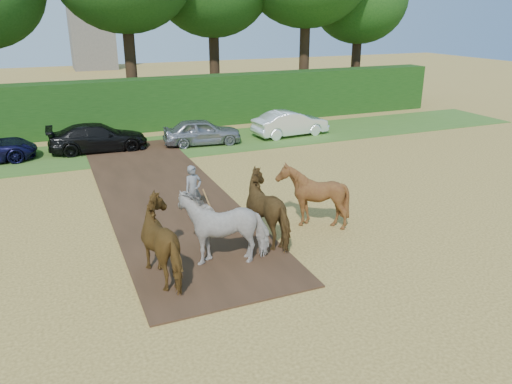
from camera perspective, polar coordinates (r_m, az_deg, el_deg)
name	(u,v)px	position (r m, az deg, el deg)	size (l,w,h in m)	color
ground	(167,289)	(13.14, -10.11, -10.84)	(120.00, 120.00, 0.00)	gold
earth_strip	(163,193)	(19.64, -10.57, -0.15)	(4.50, 17.00, 0.05)	#472D1C
grass_verge	(102,153)	(26.07, -17.24, 4.26)	(50.00, 5.00, 0.03)	#38601E
hedgerow	(89,108)	(30.14, -18.51, 9.05)	(46.00, 1.60, 3.00)	#14380F
plough_team	(247,215)	(14.62, -1.02, -2.68)	(6.96, 5.64, 2.08)	brown
parked_cars	(42,145)	(25.91, -23.27, 4.97)	(31.07, 3.01, 1.43)	silver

